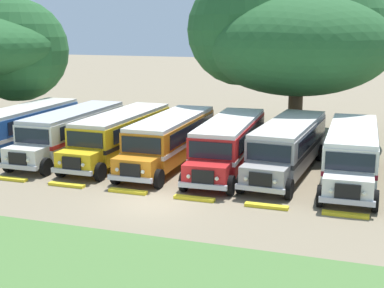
{
  "coord_description": "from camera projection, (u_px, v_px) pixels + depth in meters",
  "views": [
    {
      "loc": [
        9.5,
        -22.21,
        8.18
      ],
      "look_at": [
        0.0,
        5.87,
        1.6
      ],
      "focal_mm": 50.6,
      "sensor_mm": 36.0,
      "label": 1
    }
  ],
  "objects": [
    {
      "name": "ground_plane",
      "position": [
        152.0,
        203.0,
        25.28
      ],
      "size": [
        220.0,
        220.0,
        0.0
      ],
      "primitive_type": "plane",
      "color": "#84755B"
    },
    {
      "name": "foreground_grass_strip",
      "position": [
        51.0,
        283.0,
        17.49
      ],
      "size": [
        80.0,
        9.43,
        0.01
      ],
      "primitive_type": "cube",
      "color": "#4C7538",
      "rests_on": "ground_plane"
    },
    {
      "name": "parked_bus_slot_0",
      "position": [
        24.0,
        126.0,
        35.88
      ],
      "size": [
        2.79,
        10.85,
        2.82
      ],
      "rotation": [
        0.0,
        0.0,
        -1.56
      ],
      "color": "#23519E",
      "rests_on": "ground_plane"
    },
    {
      "name": "parked_bus_slot_1",
      "position": [
        72.0,
        130.0,
        34.4
      ],
      "size": [
        2.7,
        10.84,
        2.82
      ],
      "rotation": [
        0.0,
        0.0,
        -1.57
      ],
      "color": "silver",
      "rests_on": "ground_plane"
    },
    {
      "name": "parked_bus_slot_2",
      "position": [
        121.0,
        133.0,
        33.43
      ],
      "size": [
        2.82,
        10.86,
        2.82
      ],
      "rotation": [
        0.0,
        0.0,
        -1.59
      ],
      "color": "yellow",
      "rests_on": "ground_plane"
    },
    {
      "name": "parked_bus_slot_3",
      "position": [
        170.0,
        138.0,
        32.14
      ],
      "size": [
        2.74,
        10.85,
        2.82
      ],
      "rotation": [
        0.0,
        0.0,
        -1.56
      ],
      "color": "orange",
      "rests_on": "ground_plane"
    },
    {
      "name": "parked_bus_slot_4",
      "position": [
        229.0,
        142.0,
        31.0
      ],
      "size": [
        3.06,
        10.89,
        2.82
      ],
      "rotation": [
        0.0,
        0.0,
        -1.53
      ],
      "color": "red",
      "rests_on": "ground_plane"
    },
    {
      "name": "parked_bus_slot_5",
      "position": [
        288.0,
        144.0,
        30.34
      ],
      "size": [
        3.31,
        10.93,
        2.82
      ],
      "rotation": [
        0.0,
        0.0,
        -1.64
      ],
      "color": "#9E9993",
      "rests_on": "ground_plane"
    },
    {
      "name": "parked_bus_slot_6",
      "position": [
        352.0,
        151.0,
        28.71
      ],
      "size": [
        2.85,
        10.86,
        2.82
      ],
      "rotation": [
        0.0,
        0.0,
        -1.55
      ],
      "color": "silver",
      "rests_on": "ground_plane"
    },
    {
      "name": "curb_wheelstop_1",
      "position": [
        10.0,
        179.0,
        28.97
      ],
      "size": [
        2.0,
        0.36,
        0.15
      ],
      "primitive_type": "cube",
      "color": "yellow",
      "rests_on": "ground_plane"
    },
    {
      "name": "curb_wheelstop_2",
      "position": [
        67.0,
        185.0,
        27.88
      ],
      "size": [
        2.0,
        0.36,
        0.15
      ],
      "primitive_type": "cube",
      "color": "yellow",
      "rests_on": "ground_plane"
    },
    {
      "name": "curb_wheelstop_3",
      "position": [
        128.0,
        191.0,
        26.8
      ],
      "size": [
        2.0,
        0.36,
        0.15
      ],
      "primitive_type": "cube",
      "color": "yellow",
      "rests_on": "ground_plane"
    },
    {
      "name": "curb_wheelstop_4",
      "position": [
        194.0,
        198.0,
        25.71
      ],
      "size": [
        2.0,
        0.36,
        0.15
      ],
      "primitive_type": "cube",
      "color": "yellow",
      "rests_on": "ground_plane"
    },
    {
      "name": "curb_wheelstop_5",
      "position": [
        267.0,
        206.0,
        24.62
      ],
      "size": [
        2.0,
        0.36,
        0.15
      ],
      "primitive_type": "cube",
      "color": "yellow",
      "rests_on": "ground_plane"
    },
    {
      "name": "curb_wheelstop_6",
      "position": [
        345.0,
        215.0,
        23.54
      ],
      "size": [
        2.0,
        0.36,
        0.15
      ],
      "primitive_type": "cube",
      "color": "yellow",
      "rests_on": "ground_plane"
    },
    {
      "name": "broad_shade_tree",
      "position": [
        294.0,
        40.0,
        39.31
      ],
      "size": [
        14.52,
        15.09,
        11.76
      ],
      "color": "brown",
      "rests_on": "ground_plane"
    }
  ]
}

